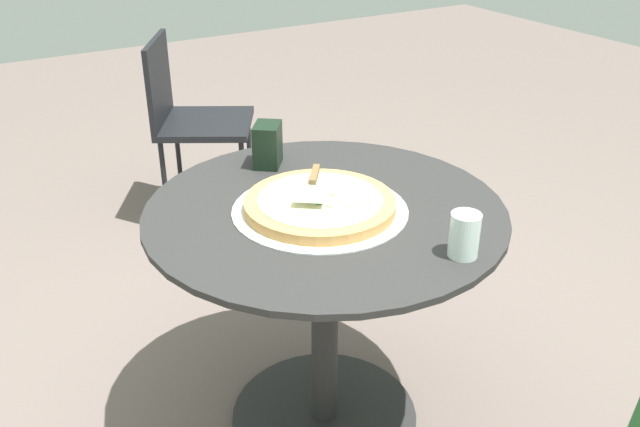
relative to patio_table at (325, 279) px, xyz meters
The scene contains 7 objects.
ground_plane 0.52m from the patio_table, ahead, with size 10.00×10.00×0.00m, color #695B55.
patio_table is the anchor object (origin of this frame).
pizza_on_tray 0.25m from the patio_table, 21.63° to the left, with size 0.47×0.47×0.05m.
pizza_server 0.29m from the patio_table, 65.71° to the right, with size 0.16×0.20×0.02m.
drinking_cup 0.49m from the patio_table, 111.52° to the left, with size 0.07×0.07×0.11m, color silver.
napkin_dispenser 0.44m from the patio_table, 89.59° to the right, with size 0.10×0.07×0.13m, color black.
patio_chair_far 1.57m from the patio_table, 97.21° to the right, with size 0.58×0.58×0.86m.
Camera 1 is at (0.85, 1.40, 1.58)m, focal length 38.59 mm.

